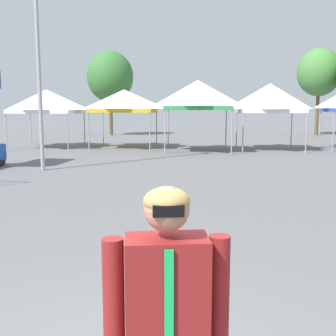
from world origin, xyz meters
name	(u,v)px	position (x,y,z in m)	size (l,w,h in m)	color
canopy_tent_far_left	(47,102)	(-7.60, 20.11, 2.58)	(3.49, 3.49, 3.25)	#9E9EA3
canopy_tent_behind_center	(124,101)	(-3.24, 20.24, 2.60)	(3.47, 3.47, 3.24)	#9E9EA3
canopy_tent_right_of_center	(198,95)	(0.83, 18.53, 2.87)	(3.37, 3.37, 3.62)	#9E9EA3
canopy_tent_far_right	(270,98)	(4.65, 19.58, 2.73)	(3.26, 3.26, 3.51)	#9E9EA3
person_foreground	(167,328)	(0.47, -0.90, 1.03)	(0.64, 0.30, 1.78)	#33384C
light_pole_near_lift	(36,7)	(-4.73, 11.40, 5.59)	(0.36, 0.36, 10.01)	#9E9EA3
tree_behind_tents_center	(110,77)	(-6.25, 31.50, 4.79)	(3.79, 3.79, 6.89)	brown
tree_behind_tents_right	(319,72)	(10.97, 32.74, 5.16)	(3.56, 3.56, 7.14)	brown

